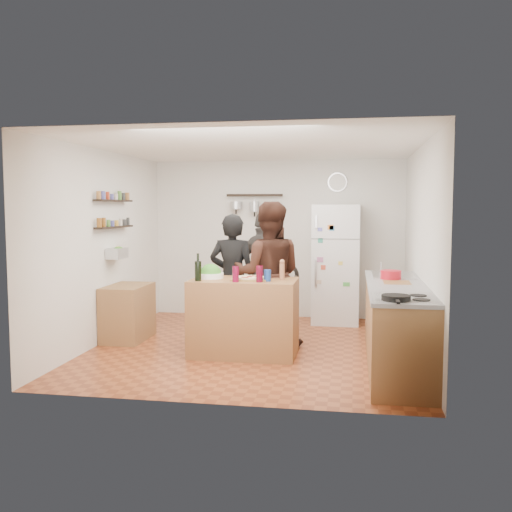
% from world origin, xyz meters
% --- Properties ---
extents(room_shell, '(4.20, 4.20, 4.20)m').
position_xyz_m(room_shell, '(0.00, 0.39, 1.25)').
color(room_shell, brown).
rests_on(room_shell, ground).
extents(prep_island, '(1.25, 0.72, 0.91)m').
position_xyz_m(prep_island, '(-0.07, -0.37, 0.46)').
color(prep_island, brown).
rests_on(prep_island, floor).
extents(pizza_board, '(0.42, 0.34, 0.02)m').
position_xyz_m(pizza_board, '(0.01, -0.39, 0.92)').
color(pizza_board, olive).
rests_on(pizza_board, prep_island).
extents(pizza, '(0.34, 0.34, 0.02)m').
position_xyz_m(pizza, '(0.01, -0.39, 0.94)').
color(pizza, beige).
rests_on(pizza, pizza_board).
extents(salad_bowl, '(0.31, 0.31, 0.06)m').
position_xyz_m(salad_bowl, '(-0.49, -0.32, 0.94)').
color(salad_bowl, white).
rests_on(salad_bowl, prep_island).
extents(wine_bottle, '(0.08, 0.08, 0.23)m').
position_xyz_m(wine_bottle, '(-0.57, -0.59, 1.03)').
color(wine_bottle, black).
rests_on(wine_bottle, prep_island).
extents(wine_glass_near, '(0.07, 0.07, 0.18)m').
position_xyz_m(wine_glass_near, '(-0.12, -0.61, 1.00)').
color(wine_glass_near, maroon).
rests_on(wine_glass_near, prep_island).
extents(wine_glass_far, '(0.08, 0.08, 0.19)m').
position_xyz_m(wine_glass_far, '(0.15, -0.57, 1.00)').
color(wine_glass_far, '#50061A').
rests_on(wine_glass_far, prep_island).
extents(pepper_mill, '(0.06, 0.06, 0.19)m').
position_xyz_m(pepper_mill, '(0.38, -0.32, 1.01)').
color(pepper_mill, brown).
rests_on(pepper_mill, prep_island).
extents(salt_canister, '(0.08, 0.08, 0.13)m').
position_xyz_m(salt_canister, '(0.23, -0.49, 0.98)').
color(salt_canister, navy).
rests_on(salt_canister, prep_island).
extents(person_left, '(0.63, 0.43, 1.68)m').
position_xyz_m(person_left, '(-0.34, 0.25, 0.84)').
color(person_left, black).
rests_on(person_left, floor).
extents(person_center, '(0.96, 0.78, 1.83)m').
position_xyz_m(person_center, '(0.16, 0.10, 0.92)').
color(person_center, black).
rests_on(person_center, floor).
extents(person_back, '(1.09, 0.71, 1.72)m').
position_xyz_m(person_back, '(0.02, 0.74, 0.86)').
color(person_back, '#322F2D').
rests_on(person_back, floor).
extents(counter_run, '(0.63, 2.63, 0.90)m').
position_xyz_m(counter_run, '(1.70, -0.55, 0.45)').
color(counter_run, '#9E7042').
rests_on(counter_run, floor).
extents(stove_top, '(0.60, 0.62, 0.02)m').
position_xyz_m(stove_top, '(1.70, -1.50, 0.91)').
color(stove_top, white).
rests_on(stove_top, counter_run).
extents(skillet, '(0.26, 0.26, 0.05)m').
position_xyz_m(skillet, '(1.60, -1.68, 0.95)').
color(skillet, black).
rests_on(skillet, stove_top).
extents(sink, '(0.50, 0.80, 0.03)m').
position_xyz_m(sink, '(1.70, 0.30, 0.92)').
color(sink, silver).
rests_on(sink, counter_run).
extents(cutting_board, '(0.30, 0.40, 0.02)m').
position_xyz_m(cutting_board, '(1.70, -0.40, 0.91)').
color(cutting_board, olive).
rests_on(cutting_board, counter_run).
extents(red_bowl, '(0.24, 0.24, 0.10)m').
position_xyz_m(red_bowl, '(1.65, -0.10, 0.97)').
color(red_bowl, red).
rests_on(red_bowl, counter_run).
extents(fridge, '(0.70, 0.68, 1.80)m').
position_xyz_m(fridge, '(0.95, 1.75, 0.90)').
color(fridge, white).
rests_on(fridge, floor).
extents(wall_clock, '(0.30, 0.03, 0.30)m').
position_xyz_m(wall_clock, '(0.95, 2.08, 2.15)').
color(wall_clock, silver).
rests_on(wall_clock, back_wall).
extents(spice_shelf_lower, '(0.12, 1.00, 0.02)m').
position_xyz_m(spice_shelf_lower, '(-1.93, 0.20, 1.50)').
color(spice_shelf_lower, black).
rests_on(spice_shelf_lower, left_wall).
extents(spice_shelf_upper, '(0.12, 1.00, 0.02)m').
position_xyz_m(spice_shelf_upper, '(-1.93, 0.20, 1.85)').
color(spice_shelf_upper, black).
rests_on(spice_shelf_upper, left_wall).
extents(produce_basket, '(0.18, 0.35, 0.14)m').
position_xyz_m(produce_basket, '(-1.90, 0.20, 1.15)').
color(produce_basket, silver).
rests_on(produce_basket, left_wall).
extents(side_table, '(0.50, 0.80, 0.73)m').
position_xyz_m(side_table, '(-1.74, 0.14, 0.36)').
color(side_table, olive).
rests_on(side_table, floor).
extents(pot_rack, '(0.90, 0.04, 0.04)m').
position_xyz_m(pot_rack, '(-0.35, 2.00, 1.95)').
color(pot_rack, black).
rests_on(pot_rack, back_wall).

